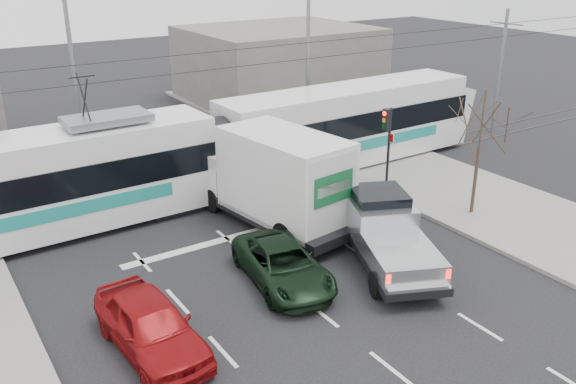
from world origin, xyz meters
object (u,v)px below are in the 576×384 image
bare_tree (482,125)px  traffic_signal (387,131)px  red_car (151,326)px  tram (213,151)px  box_truck (273,179)px  navy_pickup (325,188)px  green_car (283,265)px  street_lamp_near (305,51)px  street_lamp_far (69,67)px  silver_pickup (384,230)px

bare_tree → traffic_signal: size_ratio=1.39×
traffic_signal → red_car: bearing=-157.5°
tram → red_car: (-6.40, -8.97, -1.27)m
traffic_signal → bare_tree: bearing=-74.2°
box_truck → navy_pickup: bearing=-16.2°
tram → green_car: bearing=-102.0°
street_lamp_near → navy_pickup: 10.13m
street_lamp_near → box_truck: bearing=-131.2°
street_lamp_far → silver_pickup: size_ratio=1.39×
tram → navy_pickup: 5.16m
tram → navy_pickup: bearing=-56.7°
traffic_signal → red_car: traffic_signal is taller
street_lamp_far → box_truck: (4.68, -9.79, -3.25)m
box_truck → red_car: box_truck is taller
bare_tree → street_lamp_far: (-11.79, 13.50, 1.32)m
silver_pickup → green_car: (-3.79, 0.54, -0.47)m
bare_tree → street_lamp_far: bearing=131.1°
red_car → street_lamp_near: bearing=39.9°
bare_tree → tram: (-7.74, 7.58, -1.74)m
traffic_signal → green_car: 9.45m
tram → box_truck: 3.92m
street_lamp_near → street_lamp_far: same height
street_lamp_near → street_lamp_far: size_ratio=1.00×
traffic_signal → navy_pickup: traffic_signal is taller
box_truck → navy_pickup: 2.37m
navy_pickup → box_truck: bearing=172.4°
traffic_signal → street_lamp_far: size_ratio=0.40×
silver_pickup → green_car: silver_pickup is taller
street_lamp_far → box_truck: size_ratio=1.15×
tram → box_truck: (0.64, -3.87, -0.19)m
tram → green_car: size_ratio=6.15×
traffic_signal → street_lamp_far: street_lamp_far is taller
silver_pickup → box_truck: 4.91m
silver_pickup → traffic_signal: bearing=71.8°
red_car → bare_tree: bearing=2.6°
tram → bare_tree: bearing=-45.5°
street_lamp_far → box_truck: street_lamp_far is taller
green_car → silver_pickup: bearing=0.8°
street_lamp_far → silver_pickup: bearing=-66.3°
bare_tree → street_lamp_near: size_ratio=0.56×
red_car → green_car: bearing=9.4°
street_lamp_far → silver_pickup: street_lamp_far is taller
traffic_signal → box_truck: 6.04m
bare_tree → tram: tram is taller
green_car → street_lamp_near: bearing=61.7°
street_lamp_far → tram: (4.05, -5.92, -3.06)m
silver_pickup → box_truck: size_ratio=0.82×
street_lamp_far → street_lamp_near: bearing=-9.9°
box_truck → street_lamp_near: bearing=41.0°
bare_tree → street_lamp_near: 11.58m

